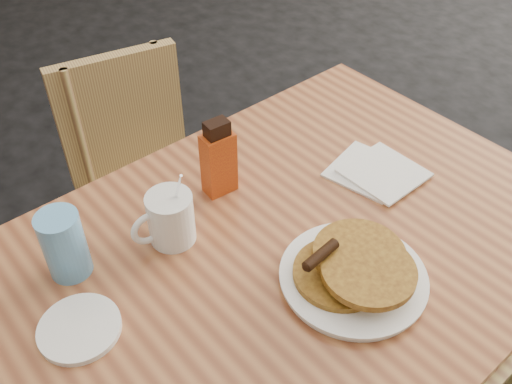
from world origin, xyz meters
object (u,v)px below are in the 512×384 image
at_px(syrup_bottle, 219,160).
at_px(chair_main_far, 141,166).
at_px(coffee_mug, 169,218).
at_px(blue_tumbler, 64,245).
at_px(main_table, 277,263).
at_px(pancake_plate, 354,272).

bearing_deg(syrup_bottle, chair_main_far, 89.44).
height_order(coffee_mug, blue_tumbler, coffee_mug).
bearing_deg(chair_main_far, coffee_mug, -99.34).
relative_size(main_table, syrup_bottle, 7.70).
bearing_deg(coffee_mug, chair_main_far, 86.05).
xyz_separation_m(main_table, pancake_plate, (0.07, -0.14, 0.06)).
distance_m(main_table, syrup_bottle, 0.25).
bearing_deg(pancake_plate, main_table, 116.52).
bearing_deg(syrup_bottle, coffee_mug, -156.59).
distance_m(pancake_plate, blue_tumbler, 0.54).
bearing_deg(coffee_mug, blue_tumbler, -178.20).
relative_size(main_table, chair_main_far, 1.71).
relative_size(pancake_plate, blue_tumbler, 1.98).
bearing_deg(coffee_mug, pancake_plate, -39.67).
xyz_separation_m(main_table, syrup_bottle, (0.00, 0.22, 0.12)).
bearing_deg(blue_tumbler, syrup_bottle, 5.26).
distance_m(main_table, chair_main_far, 0.74).
xyz_separation_m(syrup_bottle, blue_tumbler, (-0.36, -0.03, -0.01)).
relative_size(main_table, coffee_mug, 8.06).
bearing_deg(main_table, coffee_mug, 136.09).
height_order(coffee_mug, syrup_bottle, syrup_bottle).
height_order(pancake_plate, coffee_mug, coffee_mug).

